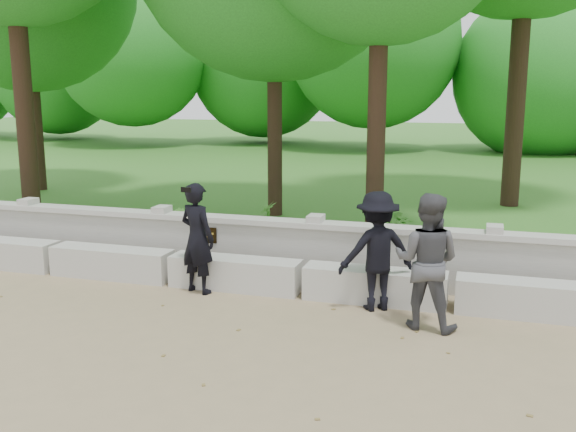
{
  "coord_description": "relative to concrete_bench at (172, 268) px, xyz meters",
  "views": [
    {
      "loc": [
        4.27,
        -6.31,
        2.79
      ],
      "look_at": [
        1.83,
        1.76,
        1.13
      ],
      "focal_mm": 40.0,
      "sensor_mm": 36.0,
      "label": 1
    }
  ],
  "objects": [
    {
      "name": "lawn",
      "position": [
        -0.0,
        12.1,
        -0.1
      ],
      "size": [
        40.0,
        22.0,
        0.25
      ],
      "primitive_type": "cube",
      "color": "#2C6F21",
      "rests_on": "ground"
    },
    {
      "name": "shrub_c",
      "position": [
        2.98,
        2.18,
        0.36
      ],
      "size": [
        0.79,
        0.81,
        0.68
      ],
      "primitive_type": "imported",
      "rotation": [
        0.0,
        0.0,
        4.08
      ],
      "color": "#42812C",
      "rests_on": "lawn"
    },
    {
      "name": "shrub_d",
      "position": [
        0.86,
        1.91,
        0.37
      ],
      "size": [
        0.46,
        0.48,
        0.68
      ],
      "primitive_type": "imported",
      "rotation": [
        0.0,
        0.0,
        5.09
      ],
      "color": "#42812C",
      "rests_on": "lawn"
    },
    {
      "name": "man_main",
      "position": [
        0.56,
        -0.29,
        0.55
      ],
      "size": [
        0.66,
        0.61,
        1.55
      ],
      "color": "black",
      "rests_on": "ground"
    },
    {
      "name": "ground",
      "position": [
        -0.0,
        -1.9,
        -0.22
      ],
      "size": [
        80.0,
        80.0,
        0.0
      ],
      "primitive_type": "plane",
      "color": "#927D59",
      "rests_on": "ground"
    },
    {
      "name": "parapet_wall",
      "position": [
        0.0,
        0.7,
        0.24
      ],
      "size": [
        12.5,
        0.35,
        0.9
      ],
      "color": "#B1AEA7",
      "rests_on": "ground"
    },
    {
      "name": "shrub_a",
      "position": [
        -4.12,
        2.22,
        0.28
      ],
      "size": [
        0.32,
        0.29,
        0.51
      ],
      "primitive_type": "imported",
      "rotation": [
        0.0,
        0.0,
        0.51
      ],
      "color": "#42812C",
      "rests_on": "lawn"
    },
    {
      "name": "visitor_mid",
      "position": [
        3.06,
        -0.27,
        0.55
      ],
      "size": [
        1.15,
        0.99,
        1.54
      ],
      "color": "black",
      "rests_on": "ground"
    },
    {
      "name": "visitor_left",
      "position": [
        3.73,
        -0.76,
        0.59
      ],
      "size": [
        0.87,
        0.72,
        1.63
      ],
      "color": "#424247",
      "rests_on": "ground"
    },
    {
      "name": "concrete_bench",
      "position": [
        0.0,
        0.0,
        0.0
      ],
      "size": [
        11.9,
        0.45,
        0.45
      ],
      "color": "beige",
      "rests_on": "ground"
    },
    {
      "name": "shrub_b",
      "position": [
        -0.58,
        1.4,
        0.31
      ],
      "size": [
        0.4,
        0.41,
        0.58
      ],
      "primitive_type": "imported",
      "rotation": [
        0.0,
        0.0,
        2.31
      ],
      "color": "#42812C",
      "rests_on": "lawn"
    }
  ]
}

